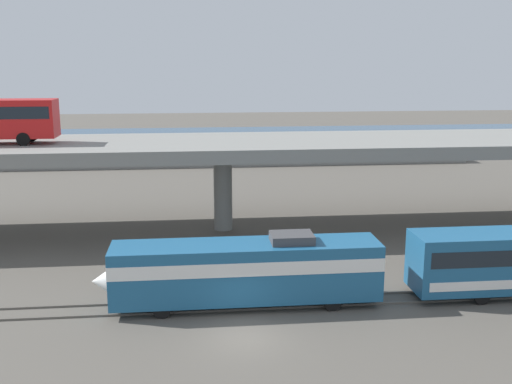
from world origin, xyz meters
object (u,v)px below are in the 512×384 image
Objects in this scene: parked_car_4 at (3,147)px; parked_car_5 at (407,139)px; train_locomotive at (233,269)px; parked_car_1 at (13,144)px; parked_car_3 at (210,141)px; parked_car_2 at (359,141)px; parked_car_0 at (171,141)px.

parked_car_4 is 55.05m from parked_car_5.
train_locomotive reaches higher than parked_car_4.
train_locomotive is 58.33m from parked_car_1.
train_locomotive reaches higher than parked_car_5.
train_locomotive is 3.93× the size of parked_car_3.
train_locomotive is at bearing 60.83° from parked_car_5.
parked_car_5 is (7.31, 1.29, 0.00)m from parked_car_2.
parked_car_1 is at bearing -63.16° from train_locomotive.
parked_car_0 and parked_car_2 have the same top height.
train_locomotive reaches higher than parked_car_1.
train_locomotive is 52.13m from parked_car_3.
parked_car_5 is at bearing -3.52° from parked_car_0.
train_locomotive reaches higher than parked_car_3.
parked_car_0 is 0.96× the size of parked_car_1.
train_locomotive is at bearing -61.29° from parked_car_4.
parked_car_4 is at bearing -94.57° from parked_car_1.
parked_car_0 is (-5.13, 52.93, 0.34)m from train_locomotive.
parked_car_2 is at bearing 10.03° from parked_car_5.
parked_car_2 is (21.08, 49.57, 0.34)m from train_locomotive.
parked_car_1 is 1.02× the size of parked_car_5.
train_locomotive is 3.67× the size of parked_car_1.
parked_car_3 and parked_car_5 have the same top height.
parked_car_3 is at bearing 7.50° from parked_car_4.
parked_car_4 is at bearing -168.57° from parked_car_0.
parked_car_1 is 54.74m from parked_car_5.
parked_car_1 is (-21.21, -0.88, 0.00)m from parked_car_0.
parked_car_5 is at bearing 2.38° from parked_car_4.
parked_car_4 is at bearing 2.38° from parked_car_5.
parked_car_3 is at bearing -90.35° from train_locomotive.
parked_car_3 is at bearing -8.33° from parked_car_0.
parked_car_2 is (47.42, -2.47, 0.00)m from parked_car_1.
parked_car_0 is 26.42m from parked_car_2.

